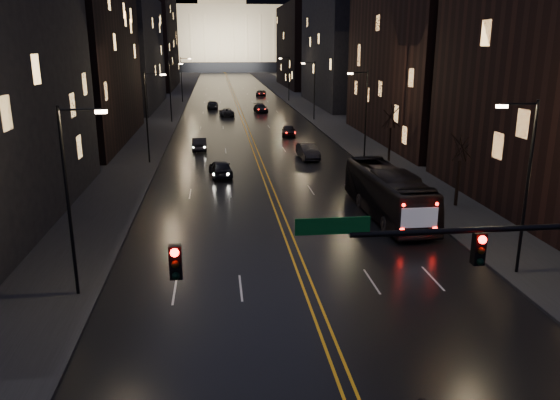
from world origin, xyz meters
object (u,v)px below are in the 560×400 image
object	(u,v)px
oncoming_car_b	(199,144)
receding_car_a	(308,151)
oncoming_car_a	(221,168)
traffic_signal	(551,260)
bus	(388,193)

from	to	relation	value
oncoming_car_b	receding_car_a	bearing A→B (deg)	150.14
oncoming_car_a	oncoming_car_b	xyz separation A→B (m)	(-2.23, 13.05, -0.04)
traffic_signal	receding_car_a	xyz separation A→B (m)	(-0.77, 40.65, -4.31)
oncoming_car_b	oncoming_car_a	bearing A→B (deg)	98.25
bus	receding_car_a	bearing A→B (deg)	94.14
traffic_signal	receding_car_a	bearing A→B (deg)	91.08
oncoming_car_a	oncoming_car_b	world-z (taller)	oncoming_car_a
oncoming_car_a	receding_car_a	distance (m)	11.44
bus	oncoming_car_a	size ratio (longest dim) A/B	2.62
bus	oncoming_car_a	distance (m)	17.43
traffic_signal	oncoming_car_b	size ratio (longest dim) A/B	3.85
oncoming_car_a	receding_car_a	xyz separation A→B (m)	(9.12, 6.91, 0.02)
bus	receding_car_a	size ratio (longest dim) A/B	2.48
bus	receding_car_a	world-z (taller)	bus
traffic_signal	receding_car_a	size ratio (longest dim) A/B	3.59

